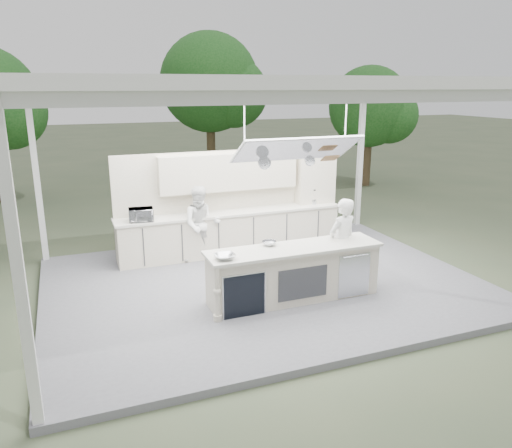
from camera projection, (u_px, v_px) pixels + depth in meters
name	position (u px, v px, depth m)	size (l,w,h in m)	color
ground	(264.00, 287.00, 9.58)	(90.00, 90.00, 0.00)	#4B5339
stage_deck	(264.00, 285.00, 9.56)	(8.00, 6.00, 0.12)	slate
tent	(265.00, 88.00, 8.57)	(8.20, 6.20, 3.86)	white
demo_island	(293.00, 273.00, 8.66)	(3.10, 0.79, 0.95)	beige
back_counter	(232.00, 232.00, 11.12)	(5.08, 0.72, 0.95)	beige
back_wall_unit	(247.00, 185.00, 11.21)	(5.05, 0.48, 2.25)	beige
tree_cluster	(154.00, 99.00, 17.41)	(19.55, 9.40, 5.85)	#443622
head_chef	(342.00, 243.00, 9.14)	(0.61, 0.40, 1.68)	white
sous_chef	(202.00, 224.00, 10.45)	(0.79, 0.62, 1.63)	white
toaster_oven	(141.00, 215.00, 10.15)	(0.49, 0.33, 0.27)	silver
bowl_large	(225.00, 257.00, 7.95)	(0.33, 0.33, 0.08)	silver
bowl_small	(269.00, 243.00, 8.64)	(0.25, 0.25, 0.08)	#B4B7BC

